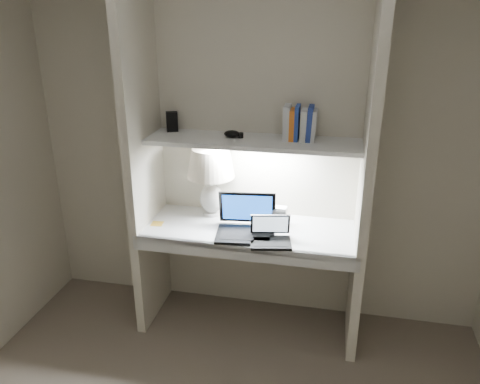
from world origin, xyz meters
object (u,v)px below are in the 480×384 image
(book_row, at_px, (300,124))
(table_lamp, at_px, (211,171))
(laptop_netbook, at_px, (271,236))
(laptop_main, at_px, (246,224))
(speaker, at_px, (279,216))

(book_row, bearing_deg, table_lamp, 178.56)
(laptop_netbook, bearing_deg, laptop_main, 139.80)
(book_row, bearing_deg, laptop_main, -144.45)
(laptop_netbook, bearing_deg, speaker, 73.74)
(table_lamp, xyz_separation_m, laptop_netbook, (0.48, -0.33, -0.30))
(table_lamp, height_order, laptop_main, table_lamp)
(speaker, relative_size, book_row, 0.61)
(table_lamp, relative_size, laptop_main, 1.19)
(table_lamp, distance_m, book_row, 0.71)
(speaker, distance_m, book_row, 0.64)
(speaker, bearing_deg, book_row, 35.50)
(laptop_main, bearing_deg, laptop_netbook, -36.06)
(laptop_main, bearing_deg, speaker, 30.11)
(table_lamp, distance_m, speaker, 0.57)
(laptop_main, bearing_deg, table_lamp, 134.91)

